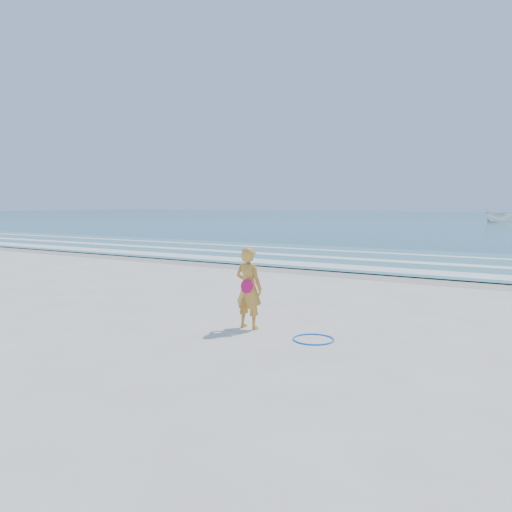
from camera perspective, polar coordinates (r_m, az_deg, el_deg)
The scene contains 9 objects.
ground at distance 10.56m, azimuth -12.24°, elevation -7.23°, with size 400.00×400.00×0.00m, color silver.
wet_sand at distance 18.04m, azimuth 7.98°, elevation -1.77°, with size 400.00×2.40×0.00m, color #B2A893.
shallow at distance 22.67m, azimuth 13.07°, elevation -0.22°, with size 400.00×10.00×0.01m, color #59B7AD.
foam_near at distance 19.22m, azimuth 9.54°, elevation -1.18°, with size 400.00×1.40×0.01m, color white.
foam_mid at distance 21.92m, azimuth 12.40°, elevation -0.39°, with size 400.00×0.90×0.01m, color white.
foam_far at distance 25.05m, azimuth 14.90°, elevation 0.30°, with size 400.00×0.60×0.01m, color white.
hoop at distance 8.94m, azimuth 6.58°, elevation -9.43°, with size 0.73×0.73×0.03m, color #0D6FF7.
boat at distance 75.73m, azimuth 26.34°, elevation 4.05°, with size 1.63×4.33×1.67m, color white.
woman at distance 9.55m, azimuth -0.84°, elevation -3.67°, with size 0.59×0.42×1.57m.
Camera 1 is at (7.16, -7.39, 2.35)m, focal length 35.00 mm.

